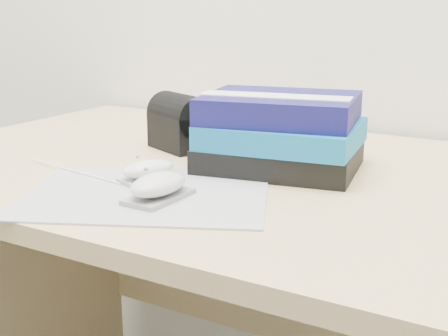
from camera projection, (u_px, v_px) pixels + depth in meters
The scene contains 7 objects.
desk at pixel (330, 295), 1.13m from camera, with size 1.60×0.80×0.73m.
mousepad at pixel (147, 194), 0.94m from camera, with size 0.36×0.28×0.00m, color gray.
mouse_rear at pixel (149, 170), 1.00m from camera, with size 0.08×0.10×0.04m.
mouse_front at pixel (159, 186), 0.90m from camera, with size 0.06×0.11×0.05m.
usb_cable at pixel (74, 171), 1.05m from camera, with size 0.00×0.00×0.24m, color white.
book_stack at pixel (281, 133), 1.07m from camera, with size 0.30×0.25×0.13m.
pouch at pixel (181, 123), 1.22m from camera, with size 0.14×0.12×0.11m.
Camera 1 is at (0.35, 0.65, 1.01)m, focal length 50.00 mm.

